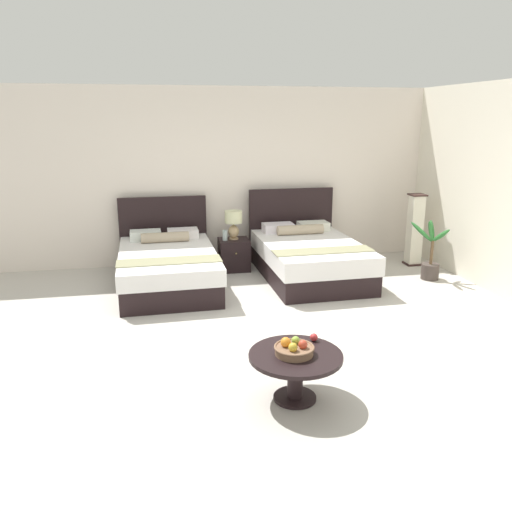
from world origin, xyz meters
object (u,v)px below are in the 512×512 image
(bed_near_corner, at_px, (309,257))
(potted_palm, at_px, (431,260))
(coffee_table, at_px, (295,365))
(floor_lamp_corner, at_px, (415,230))
(vase, at_px, (225,235))
(loose_apple, at_px, (314,337))
(bed_near_window, at_px, (168,265))
(nightstand, at_px, (234,255))
(fruit_bowl, at_px, (294,349))
(table_lamp, at_px, (233,222))

(bed_near_corner, xyz_separation_m, potted_palm, (1.75, -0.46, -0.02))
(coffee_table, distance_m, floor_lamp_corner, 4.74)
(vase, bearing_deg, loose_apple, -85.46)
(bed_near_window, bearing_deg, nightstand, 29.11)
(nightstand, xyz_separation_m, fruit_bowl, (-0.09, -3.93, 0.22))
(fruit_bowl, xyz_separation_m, floor_lamp_corner, (3.01, 3.67, 0.11))
(vase, xyz_separation_m, fruit_bowl, (0.05, -3.89, -0.10))
(bed_near_window, height_order, vase, bed_near_window)
(table_lamp, height_order, fruit_bowl, table_lamp)
(floor_lamp_corner, bearing_deg, coffee_table, -129.28)
(bed_near_window, distance_m, fruit_bowl, 3.49)
(bed_near_window, bearing_deg, fruit_bowl, -74.13)
(coffee_table, xyz_separation_m, loose_apple, (0.23, 0.22, 0.14))
(fruit_bowl, bearing_deg, floor_lamp_corner, 50.59)
(bed_near_corner, xyz_separation_m, loose_apple, (-0.90, -3.13, 0.14))
(bed_near_window, xyz_separation_m, vase, (0.90, 0.54, 0.28))
(table_lamp, xyz_separation_m, fruit_bowl, (-0.09, -3.95, -0.30))
(bed_near_corner, bearing_deg, loose_apple, -106.01)
(bed_near_window, distance_m, bed_near_corner, 2.09)
(table_lamp, xyz_separation_m, vase, (-0.14, -0.06, -0.20))
(table_lamp, height_order, loose_apple, table_lamp)
(fruit_bowl, bearing_deg, bed_near_window, 105.87)
(bed_near_window, distance_m, vase, 1.09)
(bed_near_corner, bearing_deg, fruit_bowl, -108.80)
(table_lamp, xyz_separation_m, loose_apple, (0.15, -3.73, -0.32))
(bed_near_window, distance_m, nightstand, 1.20)
(fruit_bowl, distance_m, floor_lamp_corner, 4.75)
(floor_lamp_corner, distance_m, potted_palm, 0.83)
(bed_near_window, height_order, loose_apple, bed_near_window)
(table_lamp, bearing_deg, bed_near_window, -150.06)
(table_lamp, bearing_deg, fruit_bowl, -91.34)
(bed_near_corner, bearing_deg, floor_lamp_corner, 9.66)
(nightstand, bearing_deg, potted_palm, -20.39)
(coffee_table, bearing_deg, potted_palm, 45.19)
(bed_near_corner, distance_m, floor_lamp_corner, 1.92)
(bed_near_corner, relative_size, floor_lamp_corner, 1.87)
(bed_near_corner, xyz_separation_m, coffee_table, (-1.12, -3.35, 0.00))
(coffee_table, bearing_deg, table_lamp, 88.90)
(bed_near_window, distance_m, potted_palm, 3.87)
(bed_near_window, relative_size, fruit_bowl, 6.50)
(nightstand, bearing_deg, table_lamp, 90.00)
(bed_near_corner, relative_size, table_lamp, 4.85)
(coffee_table, height_order, fruit_bowl, fruit_bowl)
(bed_near_corner, distance_m, table_lamp, 1.29)
(table_lamp, distance_m, fruit_bowl, 3.97)
(vase, height_order, loose_apple, vase)
(bed_near_corner, xyz_separation_m, floor_lamp_corner, (1.87, 0.32, 0.26))
(potted_palm, bearing_deg, nightstand, 159.61)
(vase, bearing_deg, floor_lamp_corner, -4.20)
(bed_near_window, xyz_separation_m, loose_apple, (1.20, -3.13, 0.16))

